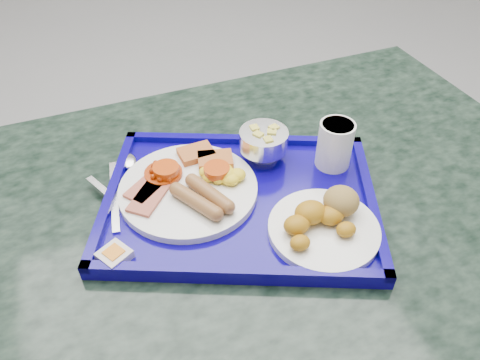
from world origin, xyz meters
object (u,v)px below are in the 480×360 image
Objects in this scene: main_plate at (192,185)px; fruit_bowl at (264,141)px; bread_plate at (325,221)px; table at (248,269)px; tray at (240,201)px; juice_cup at (335,143)px.

fruit_bowl is (0.14, 0.04, 0.03)m from main_plate.
bread_plate is at bearing -83.32° from fruit_bowl.
tray is at bearing -167.36° from table.
table is 13.95× the size of juice_cup.
juice_cup is at bearing -27.53° from fruit_bowl.
fruit_bowl is at bearing 15.46° from main_plate.
fruit_bowl reaches higher than tray.
juice_cup is at bearing -3.95° from main_plate.
tray is 3.12× the size of bread_plate.
main_plate is at bearing 176.05° from juice_cup.
tray reaches higher than table.
fruit_bowl is at bearing 48.46° from tray.
table is 0.26m from bread_plate.
main_plate is (-0.09, 0.04, 0.21)m from table.
fruit_bowl is (-0.02, 0.19, 0.02)m from bread_plate.
tray is 0.15m from bread_plate.
bread_plate is 0.19m from fruit_bowl.
juice_cup is at bearing 8.12° from table.
bread_plate is at bearing -54.44° from table.
main_plate is at bearing 137.34° from bread_plate.
table is 0.26m from fruit_bowl.
main_plate is at bearing 146.39° from tray.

